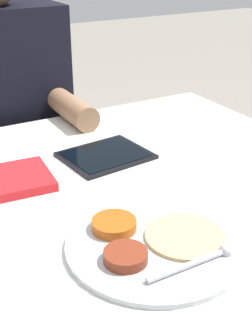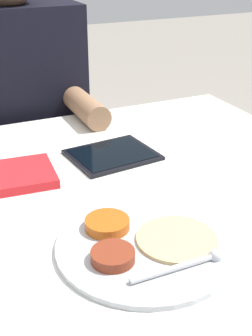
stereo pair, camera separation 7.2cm
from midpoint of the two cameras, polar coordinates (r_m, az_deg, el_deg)
dining_table at (r=1.18m, az=-2.12°, el=-17.85°), size 1.06×0.96×0.71m
thali_tray at (r=0.80m, az=0.65°, el=-9.18°), size 0.30×0.30×0.03m
red_notebook at (r=1.02m, az=-16.97°, el=-1.77°), size 0.22×0.16×0.02m
tablet_device at (r=1.11m, az=-4.35°, el=1.51°), size 0.21×0.18×0.01m
person_diner at (r=1.54m, az=-15.66°, el=1.74°), size 0.40×0.42×1.19m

